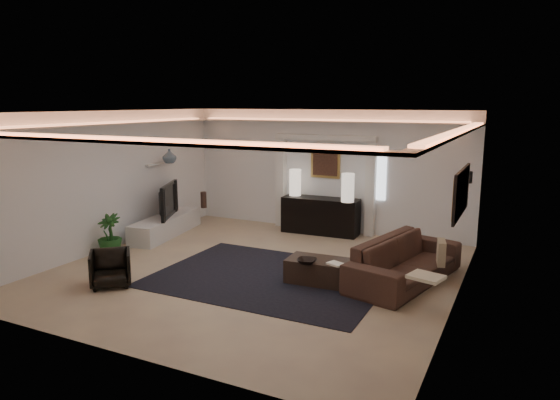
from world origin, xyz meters
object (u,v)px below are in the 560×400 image
at_px(console, 320,217).
at_px(coffee_table, 320,271).
at_px(sofa, 405,261).
at_px(armchair, 110,268).

xyz_separation_m(console, coffee_table, (1.25, -3.15, -0.20)).
relative_size(sofa, coffee_table, 2.29).
height_order(console, armchair, console).
distance_m(coffee_table, armchair, 3.57).
xyz_separation_m(console, armchair, (-1.88, -4.86, -0.10)).
xyz_separation_m(sofa, armchair, (-4.43, -2.39, -0.07)).
xyz_separation_m(sofa, coffee_table, (-1.30, -0.68, -0.17)).
bearing_deg(armchair, console, 26.22).
distance_m(sofa, coffee_table, 1.48).
xyz_separation_m(console, sofa, (2.55, -2.47, -0.02)).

